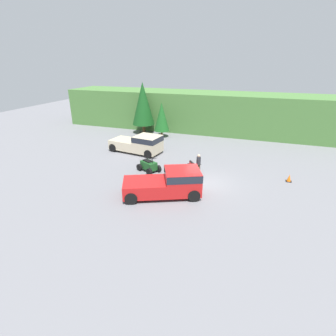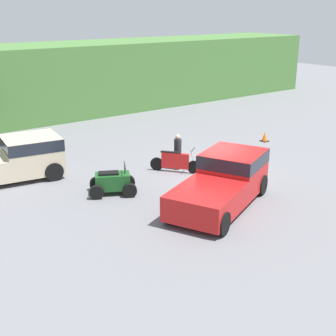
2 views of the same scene
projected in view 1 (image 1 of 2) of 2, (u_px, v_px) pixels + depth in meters
name	position (u px, v px, depth m)	size (l,w,h in m)	color
ground_plane	(203.00, 183.00, 19.74)	(80.00, 80.00, 0.00)	slate
hillside_backdrop	(231.00, 113.00, 32.78)	(44.00, 6.00, 4.80)	#477538
tree_left	(143.00, 104.00, 31.90)	(2.73, 2.73, 6.20)	brown
tree_mid_left	(162.00, 117.00, 30.71)	(1.79, 1.79, 4.06)	brown
pickup_truck_red	(169.00, 182.00, 17.60)	(5.57, 4.10, 1.82)	red
pickup_truck_second	(140.00, 143.00, 25.80)	(5.47, 2.94, 1.82)	beige
dirt_bike	(193.00, 169.00, 21.01)	(1.53, 1.94, 1.17)	black
quad_atv	(149.00, 166.00, 21.62)	(2.20, 1.92, 1.21)	black
rider_person	(198.00, 163.00, 20.98)	(0.48, 0.48, 1.66)	brown
traffic_cone	(289.00, 178.00, 19.86)	(0.42, 0.42, 0.55)	black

